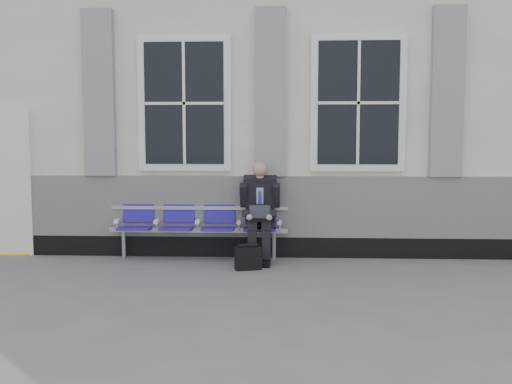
{
  "coord_description": "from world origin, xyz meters",
  "views": [
    {
      "loc": [
        -0.73,
        -6.84,
        1.74
      ],
      "look_at": [
        -1.09,
        0.9,
        1.02
      ],
      "focal_mm": 40.0,
      "sensor_mm": 36.0,
      "label": 1
    }
  ],
  "objects": [
    {
      "name": "bench",
      "position": [
        -1.94,
        1.32,
        0.55
      ],
      "size": [
        2.6,
        0.47,
        0.91
      ],
      "color": "#9EA0A3",
      "rests_on": "ground"
    },
    {
      "name": "station_building",
      "position": [
        -0.02,
        3.47,
        2.22
      ],
      "size": [
        14.4,
        4.4,
        4.49
      ],
      "color": "white",
      "rests_on": "ground"
    },
    {
      "name": "businessman",
      "position": [
        -1.04,
        1.19,
        0.77
      ],
      "size": [
        0.57,
        0.77,
        1.42
      ],
      "color": "black",
      "rests_on": "ground"
    },
    {
      "name": "ground",
      "position": [
        0.0,
        0.0,
        0.0
      ],
      "size": [
        70.0,
        70.0,
        0.0
      ],
      "primitive_type": "plane",
      "color": "slate",
      "rests_on": "ground"
    },
    {
      "name": "briefcase",
      "position": [
        -1.18,
        0.62,
        0.16
      ],
      "size": [
        0.37,
        0.23,
        0.35
      ],
      "color": "black",
      "rests_on": "ground"
    }
  ]
}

